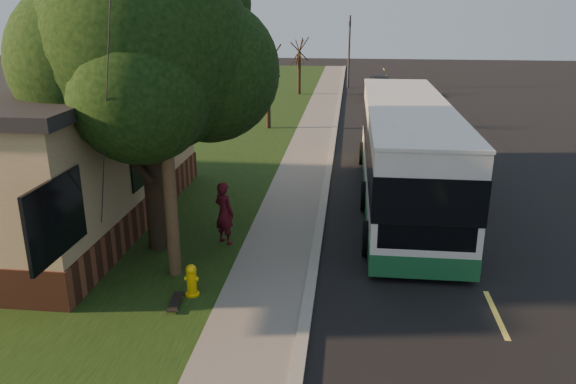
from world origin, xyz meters
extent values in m
plane|color=black|center=(0.00, 0.00, 0.00)|extent=(120.00, 120.00, 0.00)
cube|color=black|center=(4.00, 10.00, 0.01)|extent=(8.00, 80.00, 0.01)
cube|color=gray|center=(0.00, 10.00, 0.06)|extent=(0.25, 80.00, 0.12)
cube|color=slate|center=(-1.00, 10.00, 0.04)|extent=(2.00, 80.00, 0.08)
cube|color=black|center=(-4.50, 10.00, 0.04)|extent=(5.00, 80.00, 0.07)
cylinder|color=yellow|center=(-2.60, 0.00, 0.35)|extent=(0.22, 0.22, 0.55)
sphere|color=yellow|center=(-2.60, 0.00, 0.69)|extent=(0.24, 0.24, 0.24)
cylinder|color=yellow|center=(-2.60, 0.00, 0.47)|extent=(0.30, 0.10, 0.10)
cylinder|color=yellow|center=(-2.60, 0.00, 0.47)|extent=(0.10, 0.18, 0.10)
cylinder|color=yellow|center=(-2.60, 0.00, 0.09)|extent=(0.32, 0.32, 0.04)
cylinder|color=#473321|center=(-3.30, 1.00, 4.57)|extent=(0.30, 0.30, 9.00)
cylinder|color=#2D2D30|center=(-4.20, -0.10, 3.80)|extent=(2.52, 3.21, 7.60)
cylinder|color=black|center=(-4.20, 2.50, 2.07)|extent=(0.56, 0.56, 4.00)
sphere|color=black|center=(-4.20, 2.50, 5.27)|extent=(5.20, 5.20, 5.20)
sphere|color=black|center=(-2.80, 3.10, 4.67)|extent=(3.60, 3.60, 3.60)
sphere|color=black|center=(-5.40, 2.10, 4.97)|extent=(3.80, 3.80, 3.80)
sphere|color=black|center=(-3.90, 1.20, 4.37)|extent=(3.20, 3.20, 3.20)
sphere|color=black|center=(-4.80, 3.90, 5.67)|extent=(3.40, 3.40, 3.40)
sphere|color=black|center=(-3.30, 3.70, 6.27)|extent=(3.00, 3.00, 3.00)
cylinder|color=black|center=(-3.50, 18.00, 1.72)|extent=(0.24, 0.24, 3.30)
cylinder|color=black|center=(-3.50, 18.00, 3.37)|extent=(1.38, 0.57, 2.01)
cylinder|color=black|center=(-3.50, 18.00, 3.37)|extent=(0.74, 1.21, 1.58)
cylinder|color=black|center=(-3.50, 18.00, 3.37)|extent=(0.65, 1.05, 1.95)
cylinder|color=black|center=(-3.50, 18.00, 3.37)|extent=(1.28, 0.53, 1.33)
cylinder|color=black|center=(-3.50, 18.00, 3.37)|extent=(0.75, 1.21, 1.70)
cylinder|color=black|center=(-3.00, 30.00, 1.58)|extent=(0.24, 0.24, 3.03)
cylinder|color=black|center=(-3.00, 30.00, 3.10)|extent=(1.38, 0.57, 2.01)
cylinder|color=black|center=(-3.00, 30.00, 3.10)|extent=(0.74, 1.21, 1.58)
cylinder|color=black|center=(-3.00, 30.00, 3.10)|extent=(0.65, 1.05, 1.95)
cylinder|color=black|center=(-3.00, 30.00, 3.10)|extent=(1.28, 0.53, 1.33)
cylinder|color=black|center=(-3.00, 30.00, 3.10)|extent=(0.75, 1.21, 1.70)
cylinder|color=#2D2D30|center=(0.50, 34.00, 2.75)|extent=(0.16, 0.16, 5.50)
imported|color=black|center=(0.50, 34.00, 4.50)|extent=(0.18, 0.22, 1.10)
cube|color=silver|center=(2.60, 7.18, 1.87)|extent=(2.52, 12.10, 2.72)
cube|color=#1A5B31|center=(2.60, 7.18, 0.45)|extent=(2.54, 12.12, 0.55)
cube|color=black|center=(2.60, 7.18, 2.07)|extent=(2.56, 12.14, 1.11)
cube|color=black|center=(2.60, 1.16, 1.71)|extent=(2.22, 0.06, 1.61)
cube|color=yellow|center=(2.60, 1.17, 3.08)|extent=(1.61, 0.06, 0.35)
cube|color=#FFF2CC|center=(1.85, 1.15, 0.55)|extent=(0.25, 0.04, 0.15)
cube|color=#FFF2CC|center=(3.36, 1.15, 0.55)|extent=(0.25, 0.04, 0.15)
cube|color=silver|center=(2.60, 7.18, 3.25)|extent=(2.57, 12.15, 0.08)
cylinder|color=black|center=(1.34, 2.74, 0.46)|extent=(0.28, 0.93, 0.93)
cylinder|color=black|center=(3.86, 2.74, 0.46)|extent=(0.28, 0.93, 0.93)
cylinder|color=black|center=(1.34, 6.17, 0.46)|extent=(0.28, 0.93, 0.93)
cylinder|color=black|center=(3.86, 6.17, 0.46)|extent=(0.28, 0.93, 0.93)
cylinder|color=black|center=(1.34, 11.62, 0.46)|extent=(0.28, 0.93, 0.93)
cylinder|color=black|center=(3.86, 11.62, 0.46)|extent=(0.28, 0.93, 0.93)
imported|color=#460E17|center=(-2.50, 2.95, 0.93)|extent=(0.75, 0.69, 1.73)
cube|color=black|center=(-2.85, -0.46, 0.14)|extent=(0.31, 0.89, 0.02)
cylinder|color=silver|center=(-2.82, -0.76, 0.10)|extent=(0.20, 0.07, 0.05)
cylinder|color=silver|center=(-2.88, -0.16, 0.10)|extent=(0.20, 0.07, 0.05)
cube|color=black|center=(-9.45, 6.85, 0.58)|extent=(1.48, 1.31, 1.07)
cube|color=black|center=(-9.45, 6.85, 1.15)|extent=(1.54, 1.36, 0.07)
imported|color=black|center=(2.84, 29.54, 0.79)|extent=(2.07, 4.72, 1.58)
camera|label=1|loc=(0.78, -10.88, 6.24)|focal=35.00mm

